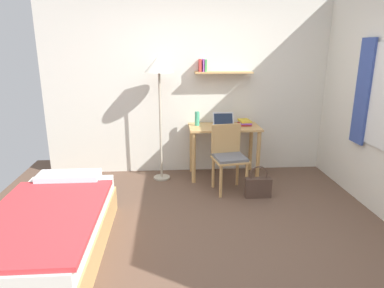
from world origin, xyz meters
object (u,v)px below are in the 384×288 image
Objects in this scene: desk_chair at (229,155)px; book_stack at (245,122)px; laptop at (224,122)px; water_bottle at (197,119)px; standing_lamp at (159,71)px; desk at (224,136)px; handbag at (258,187)px; bed at (50,232)px.

desk_chair reaches higher than book_stack.
laptop is 1.51× the size of water_bottle.
laptop is at bearing 3.93° from standing_lamp.
water_bottle is at bearing 178.37° from book_stack.
standing_lamp is at bearing 152.94° from desk_chair.
laptop is 0.39m from water_bottle.
desk is 0.97m from handbag.
book_stack is (0.70, -0.02, -0.06)m from water_bottle.
standing_lamp is 5.71× the size of laptop.
water_bottle is at bearing 11.65° from standing_lamp.
book_stack is (0.32, 0.03, -0.01)m from laptop.
standing_lamp is at bearing 149.42° from handbag.
standing_lamp is 8.60× the size of water_bottle.
water_bottle is at bearing 130.29° from handbag.
desk_chair reaches higher than bed.
standing_lamp is 4.18× the size of handbag.
desk is at bearing 44.80° from bed.
bed is 4.44× the size of handbag.
desk is at bearing 2.29° from standing_lamp.
laptop reaches higher than desk_chair.
laptop is (0.91, 0.06, -0.74)m from standing_lamp.
bed is at bearing -138.73° from book_stack.
bed is 1.06× the size of standing_lamp.
desk is 1.16× the size of desk_chair.
desk_chair is 0.62m from laptop.
water_bottle is 0.49× the size of handbag.
book_stack is 1.06m from handbag.
desk_chair is at bearing -27.06° from standing_lamp.
laptop reaches higher than handbag.
desk_chair is at bearing -91.81° from desk.
handbag is at bearing -67.19° from laptop.
desk_chair is 0.78m from water_bottle.
standing_lamp is at bearing -175.85° from book_stack.
book_stack reaches higher than handbag.
bed is 2.12× the size of desk_chair.
laptop is (0.01, 0.53, 0.32)m from desk_chair.
bed is at bearing -143.55° from desk_chair.
desk_chair is at bearing 141.30° from handbag.
desk is 4.97× the size of water_bottle.
handbag is (2.24, 1.13, -0.10)m from bed.
handbag is (0.34, -0.80, -0.67)m from laptop.
water_bottle is (-0.38, 0.05, 0.05)m from laptop.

